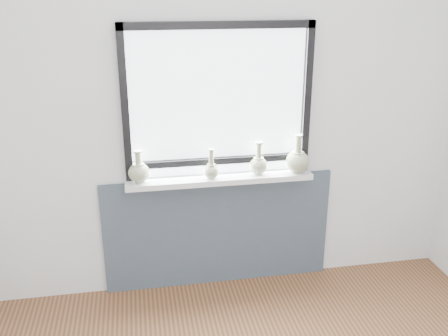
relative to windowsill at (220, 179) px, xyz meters
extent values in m
cube|color=silver|center=(0.00, 0.10, 0.42)|extent=(3.60, 0.02, 2.60)
cube|color=#3E4757|center=(0.00, 0.07, -0.45)|extent=(1.70, 0.03, 0.86)
cube|color=silver|center=(0.00, 0.00, 0.00)|extent=(1.32, 0.18, 0.04)
cube|color=black|center=(-0.62, 0.05, 0.55)|extent=(0.05, 0.06, 1.05)
cube|color=black|center=(0.62, 0.05, 0.55)|extent=(0.05, 0.06, 1.05)
cube|color=black|center=(0.00, 0.05, 1.04)|extent=(1.30, 0.06, 0.05)
cube|color=black|center=(0.00, 0.05, 0.12)|extent=(1.20, 0.05, 0.04)
cube|color=white|center=(0.00, 0.08, 0.52)|extent=(1.20, 0.01, 1.00)
cylinder|color=#A0AA86|center=(-0.56, -0.01, 0.02)|extent=(0.07, 0.07, 0.01)
ellipsoid|color=#A0AA86|center=(-0.56, -0.01, 0.09)|extent=(0.15, 0.15, 0.13)
cone|color=#A0AA86|center=(-0.56, -0.01, 0.14)|extent=(0.08, 0.08, 0.03)
cylinder|color=#A0AA86|center=(-0.56, -0.01, 0.18)|extent=(0.04, 0.04, 0.10)
cylinder|color=#A0AA86|center=(-0.56, -0.01, 0.24)|extent=(0.06, 0.06, 0.01)
cylinder|color=#A0AA86|center=(-0.07, -0.03, 0.02)|extent=(0.05, 0.05, 0.01)
ellipsoid|color=#A0AA86|center=(-0.07, -0.03, 0.07)|extent=(0.11, 0.11, 0.10)
cone|color=#A0AA86|center=(-0.07, -0.03, 0.11)|extent=(0.06, 0.06, 0.03)
cylinder|color=#A0AA86|center=(-0.07, -0.03, 0.16)|extent=(0.03, 0.03, 0.12)
cylinder|color=#A0AA86|center=(-0.07, -0.03, 0.23)|extent=(0.04, 0.04, 0.01)
cylinder|color=#A0AA86|center=(0.28, 0.00, 0.02)|extent=(0.06, 0.06, 0.01)
ellipsoid|color=#A0AA86|center=(0.28, 0.00, 0.08)|extent=(0.13, 0.13, 0.12)
cone|color=#A0AA86|center=(0.28, 0.00, 0.13)|extent=(0.07, 0.07, 0.03)
cylinder|color=#A0AA86|center=(0.28, 0.00, 0.18)|extent=(0.04, 0.04, 0.12)
cylinder|color=#A0AA86|center=(0.28, 0.00, 0.25)|extent=(0.06, 0.06, 0.01)
cylinder|color=#A0AA86|center=(0.56, -0.02, 0.02)|extent=(0.08, 0.08, 0.01)
ellipsoid|color=#A0AA86|center=(0.56, -0.02, 0.10)|extent=(0.17, 0.17, 0.16)
cone|color=#A0AA86|center=(0.56, -0.02, 0.16)|extent=(0.09, 0.09, 0.03)
cylinder|color=#A0AA86|center=(0.56, -0.02, 0.22)|extent=(0.04, 0.04, 0.13)
cylinder|color=#A0AA86|center=(0.56, -0.02, 0.29)|extent=(0.06, 0.06, 0.01)
camera|label=1|loc=(-0.56, -3.23, 1.29)|focal=40.00mm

